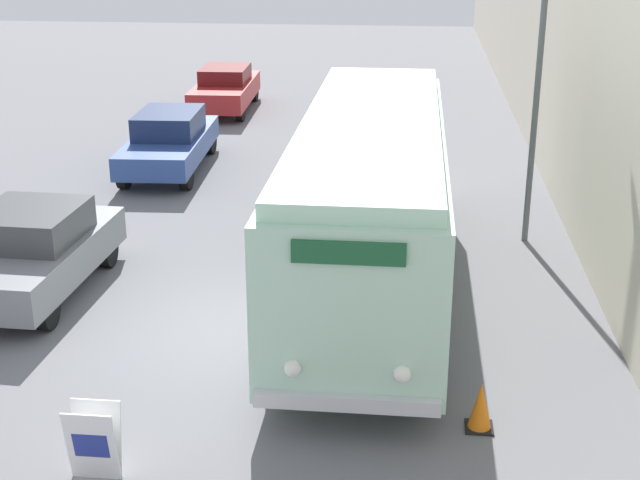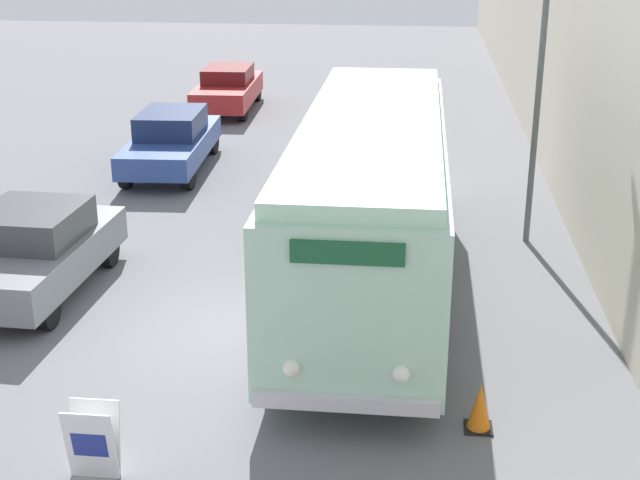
# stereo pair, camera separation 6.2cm
# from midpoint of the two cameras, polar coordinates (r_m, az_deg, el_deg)

# --- Properties ---
(ground_plane) EXTENTS (80.00, 80.00, 0.00)m
(ground_plane) POSITION_cam_midpoint_polar(r_m,az_deg,el_deg) (14.26, -4.86, -5.73)
(ground_plane) COLOR slate
(building_wall_right) EXTENTS (0.30, 60.00, 7.15)m
(building_wall_right) POSITION_cam_midpoint_polar(r_m,az_deg,el_deg) (22.97, 14.85, 13.01)
(building_wall_right) COLOR beige
(building_wall_right) RESTS_ON ground_plane
(vintage_bus) EXTENTS (2.44, 10.22, 3.03)m
(vintage_bus) POSITION_cam_midpoint_polar(r_m,az_deg,el_deg) (15.32, 3.11, 3.07)
(vintage_bus) COLOR black
(vintage_bus) RESTS_ON ground_plane
(sign_board) EXTENTS (0.59, 0.36, 0.95)m
(sign_board) POSITION_cam_midpoint_polar(r_m,az_deg,el_deg) (10.88, -14.43, -12.53)
(sign_board) COLOR gray
(sign_board) RESTS_ON ground_plane
(streetlamp) EXTENTS (0.36, 0.36, 6.18)m
(streetlamp) POSITION_cam_midpoint_polar(r_m,az_deg,el_deg) (17.46, 13.90, 12.47)
(streetlamp) COLOR #595E60
(streetlamp) RESTS_ON ground_plane
(parked_car_near) EXTENTS (2.07, 4.13, 1.50)m
(parked_car_near) POSITION_cam_midpoint_polar(r_m,az_deg,el_deg) (16.08, -18.12, -0.68)
(parked_car_near) COLOR black
(parked_car_near) RESTS_ON ground_plane
(parked_car_mid) EXTENTS (2.00, 4.81, 1.49)m
(parked_car_mid) POSITION_cam_midpoint_polar(r_m,az_deg,el_deg) (23.06, -9.70, 6.30)
(parked_car_mid) COLOR black
(parked_car_mid) RESTS_ON ground_plane
(parked_car_far) EXTENTS (1.89, 4.62, 1.43)m
(parked_car_far) POSITION_cam_midpoint_polar(r_m,az_deg,el_deg) (29.97, -6.14, 9.63)
(parked_car_far) COLOR black
(parked_car_far) RESTS_ON ground_plane
(traffic_cone) EXTENTS (0.36, 0.36, 0.65)m
(traffic_cone) POSITION_cam_midpoint_polar(r_m,az_deg,el_deg) (11.70, 10.08, -10.45)
(traffic_cone) COLOR black
(traffic_cone) RESTS_ON ground_plane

